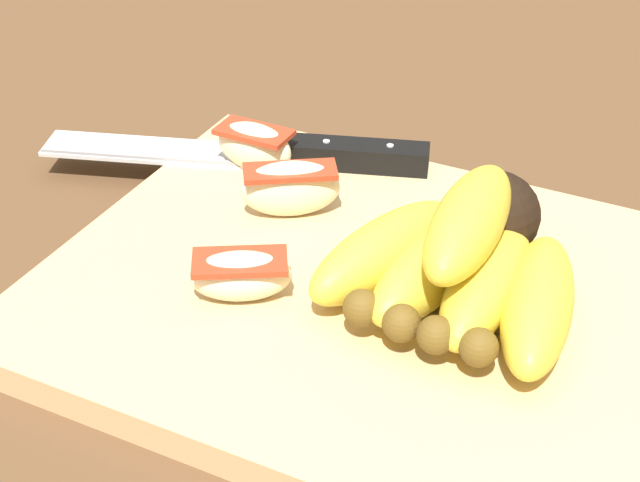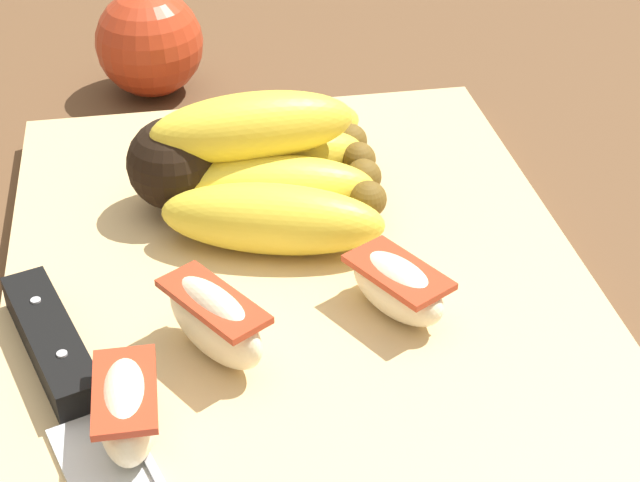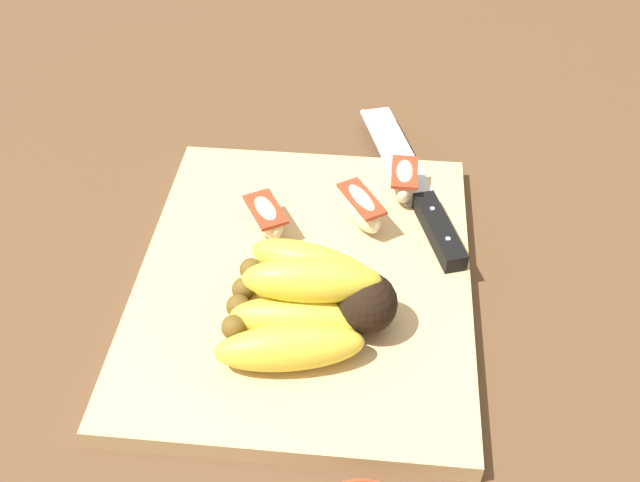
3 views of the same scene
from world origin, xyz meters
name	(u,v)px [view 2 (image 2 of 3)]	position (x,y,z in m)	size (l,w,h in m)	color
ground_plane	(293,284)	(0.00, 0.00, 0.00)	(6.00, 6.00, 0.00)	brown
cutting_board	(286,274)	(0.00, 0.00, 0.01)	(0.37, 0.31, 0.02)	tan
banana_bunch	(254,165)	(0.06, 0.01, 0.05)	(0.16, 0.15, 0.07)	black
chefs_knife	(83,408)	(-0.11, 0.11, 0.03)	(0.27, 0.12, 0.02)	silver
apple_wedge_near	(215,321)	(-0.08, 0.05, 0.04)	(0.07, 0.05, 0.04)	beige
apple_wedge_middle	(127,409)	(-0.13, 0.09, 0.04)	(0.06, 0.03, 0.04)	beige
apple_wedge_far	(398,286)	(-0.06, -0.04, 0.04)	(0.07, 0.05, 0.03)	beige
whole_apple	(149,43)	(0.26, 0.07, 0.04)	(0.08, 0.08, 0.09)	#AD3319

